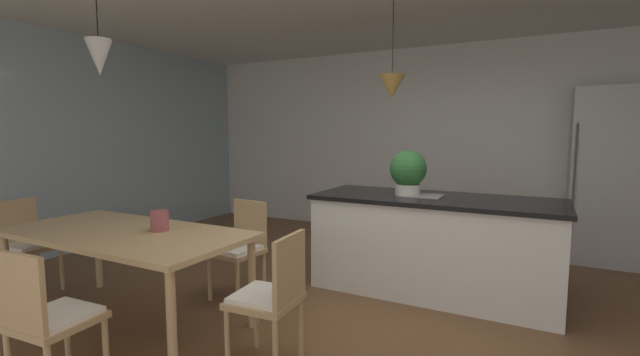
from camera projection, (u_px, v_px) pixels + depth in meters
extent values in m
cube|color=brown|center=(370.00, 331.00, 3.24)|extent=(10.00, 8.40, 0.04)
cube|color=silver|center=(456.00, 143.00, 5.96)|extent=(10.00, 0.12, 2.70)
cube|color=#9EB7C6|center=(48.00, 145.00, 4.99)|extent=(0.06, 8.40, 2.70)
cube|color=tan|center=(124.00, 233.00, 3.27)|extent=(2.00, 0.95, 0.04)
cylinder|color=tan|center=(98.00, 251.00, 4.09)|extent=(0.06, 0.06, 0.72)
cylinder|color=tan|center=(252.00, 282.00, 3.23)|extent=(0.06, 0.06, 0.72)
cylinder|color=tan|center=(6.00, 275.00, 3.39)|extent=(0.06, 0.06, 0.72)
cylinder|color=tan|center=(172.00, 323.00, 2.54)|extent=(0.06, 0.06, 0.72)
cube|color=tan|center=(30.00, 248.00, 3.92)|extent=(0.43, 0.43, 0.04)
cube|color=white|center=(30.00, 244.00, 3.91)|extent=(0.39, 0.39, 0.03)
cube|color=tan|center=(16.00, 222.00, 3.96)|extent=(0.06, 0.38, 0.42)
cylinder|color=tan|center=(62.00, 268.00, 4.03)|extent=(0.04, 0.04, 0.41)
cylinder|color=tan|center=(25.00, 280.00, 3.72)|extent=(0.04, 0.04, 0.41)
cylinder|color=tan|center=(38.00, 264.00, 4.16)|extent=(0.04, 0.04, 0.41)
cylinder|color=tan|center=(1.00, 275.00, 3.85)|extent=(0.04, 0.04, 0.41)
cube|color=tan|center=(237.00, 252.00, 3.79)|extent=(0.44, 0.44, 0.04)
cube|color=white|center=(237.00, 248.00, 3.79)|extent=(0.39, 0.39, 0.03)
cube|color=tan|center=(250.00, 223.00, 3.92)|extent=(0.38, 0.07, 0.42)
cylinder|color=tan|center=(238.00, 285.00, 3.58)|extent=(0.04, 0.04, 0.41)
cylinder|color=tan|center=(210.00, 278.00, 3.77)|extent=(0.04, 0.04, 0.41)
cylinder|color=tan|center=(264.00, 274.00, 3.87)|extent=(0.04, 0.04, 0.41)
cylinder|color=tan|center=(237.00, 268.00, 4.05)|extent=(0.04, 0.04, 0.41)
cube|color=tan|center=(57.00, 321.00, 2.40)|extent=(0.43, 0.43, 0.04)
cube|color=white|center=(56.00, 315.00, 2.39)|extent=(0.38, 0.38, 0.03)
cube|color=tan|center=(20.00, 293.00, 2.21)|extent=(0.38, 0.06, 0.42)
cylinder|color=tan|center=(67.00, 340.00, 2.64)|extent=(0.04, 0.04, 0.41)
cylinder|color=tan|center=(106.00, 351.00, 2.51)|extent=(0.04, 0.04, 0.41)
cube|color=tan|center=(265.00, 300.00, 2.69)|extent=(0.43, 0.43, 0.04)
cube|color=white|center=(265.00, 295.00, 2.69)|extent=(0.39, 0.39, 0.03)
cube|color=tan|center=(290.00, 269.00, 2.60)|extent=(0.06, 0.38, 0.42)
cylinder|color=tan|center=(227.00, 341.00, 2.63)|extent=(0.04, 0.04, 0.41)
cylinder|color=tan|center=(257.00, 319.00, 2.94)|extent=(0.04, 0.04, 0.41)
cylinder|color=tan|center=(275.00, 352.00, 2.49)|extent=(0.04, 0.04, 0.41)
cylinder|color=tan|center=(301.00, 328.00, 2.80)|extent=(0.04, 0.04, 0.41)
cube|color=silver|center=(433.00, 246.00, 3.96)|extent=(2.15, 0.84, 0.88)
cube|color=black|center=(435.00, 199.00, 3.91)|extent=(2.21, 0.90, 0.04)
cube|color=gray|center=(422.00, 196.00, 3.96)|extent=(0.36, 0.30, 0.01)
cube|color=#B2B5B7|center=(607.00, 176.00, 4.83)|extent=(0.76, 0.64, 1.99)
cylinder|color=#4C4C4C|center=(574.00, 177.00, 4.69)|extent=(0.02, 0.02, 1.20)
cone|color=#B7B7B7|center=(99.00, 58.00, 3.00)|extent=(0.18, 0.18, 0.26)
cylinder|color=black|center=(393.00, 38.00, 3.95)|extent=(0.01, 0.01, 0.67)
cone|color=olive|center=(392.00, 86.00, 4.00)|extent=(0.25, 0.25, 0.22)
cylinder|color=beige|center=(408.00, 190.00, 4.02)|extent=(0.24, 0.24, 0.10)
sphere|color=#2D6B33|center=(408.00, 169.00, 4.00)|extent=(0.35, 0.35, 0.35)
cylinder|color=#994C51|center=(160.00, 221.00, 3.26)|extent=(0.14, 0.14, 0.16)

